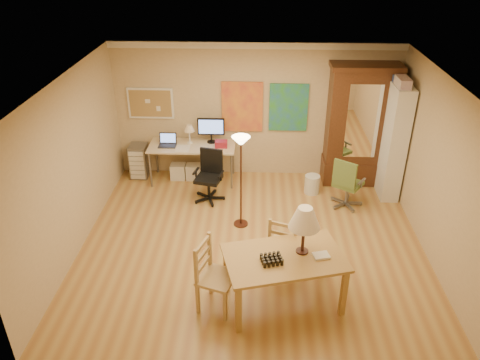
{
  "coord_description": "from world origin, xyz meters",
  "views": [
    {
      "loc": [
        0.05,
        -6.21,
        4.57
      ],
      "look_at": [
        -0.21,
        0.3,
        1.01
      ],
      "focal_mm": 35.0,
      "sensor_mm": 36.0,
      "label": 1
    }
  ],
  "objects_px": {
    "office_chair_black": "(209,187)",
    "dining_table": "(292,246)",
    "armoire": "(358,133)",
    "bookshelf": "(392,141)",
    "office_chair_green": "(346,194)",
    "computer_desk": "(194,158)"
  },
  "relations": [
    {
      "from": "computer_desk",
      "to": "office_chair_green",
      "type": "xyz_separation_m",
      "value": [
        2.89,
        -0.93,
        -0.21
      ]
    },
    {
      "from": "computer_desk",
      "to": "office_chair_black",
      "type": "height_order",
      "value": "computer_desk"
    },
    {
      "from": "bookshelf",
      "to": "computer_desk",
      "type": "bearing_deg",
      "value": 174.51
    },
    {
      "from": "office_chair_black",
      "to": "computer_desk",
      "type": "bearing_deg",
      "value": 115.44
    },
    {
      "from": "dining_table",
      "to": "bookshelf",
      "type": "xyz_separation_m",
      "value": [
        2.02,
        3.09,
        0.15
      ]
    },
    {
      "from": "office_chair_black",
      "to": "office_chair_green",
      "type": "height_order",
      "value": "office_chair_green"
    },
    {
      "from": "bookshelf",
      "to": "office_chair_black",
      "type": "bearing_deg",
      "value": -172.97
    },
    {
      "from": "dining_table",
      "to": "armoire",
      "type": "relative_size",
      "value": 0.73
    },
    {
      "from": "office_chair_black",
      "to": "dining_table",
      "type": "bearing_deg",
      "value": -63.23
    },
    {
      "from": "computer_desk",
      "to": "office_chair_black",
      "type": "xyz_separation_m",
      "value": [
        0.37,
        -0.78,
        -0.21
      ]
    },
    {
      "from": "computer_desk",
      "to": "bookshelf",
      "type": "xyz_separation_m",
      "value": [
        3.74,
        -0.36,
        0.6
      ]
    },
    {
      "from": "dining_table",
      "to": "office_chair_green",
      "type": "height_order",
      "value": "dining_table"
    },
    {
      "from": "office_chair_black",
      "to": "bookshelf",
      "type": "bearing_deg",
      "value": 7.03
    },
    {
      "from": "office_chair_black",
      "to": "office_chair_green",
      "type": "xyz_separation_m",
      "value": [
        2.52,
        -0.16,
        0.0
      ]
    },
    {
      "from": "armoire",
      "to": "bookshelf",
      "type": "xyz_separation_m",
      "value": [
        0.55,
        -0.44,
        0.03
      ]
    },
    {
      "from": "office_chair_black",
      "to": "office_chair_green",
      "type": "distance_m",
      "value": 2.53
    },
    {
      "from": "dining_table",
      "to": "office_chair_green",
      "type": "bearing_deg",
      "value": 65.03
    },
    {
      "from": "dining_table",
      "to": "armoire",
      "type": "height_order",
      "value": "armoire"
    },
    {
      "from": "armoire",
      "to": "bookshelf",
      "type": "distance_m",
      "value": 0.7
    },
    {
      "from": "armoire",
      "to": "bookshelf",
      "type": "height_order",
      "value": "armoire"
    },
    {
      "from": "office_chair_green",
      "to": "bookshelf",
      "type": "bearing_deg",
      "value": 33.93
    },
    {
      "from": "armoire",
      "to": "dining_table",
      "type": "bearing_deg",
      "value": -112.69
    }
  ]
}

